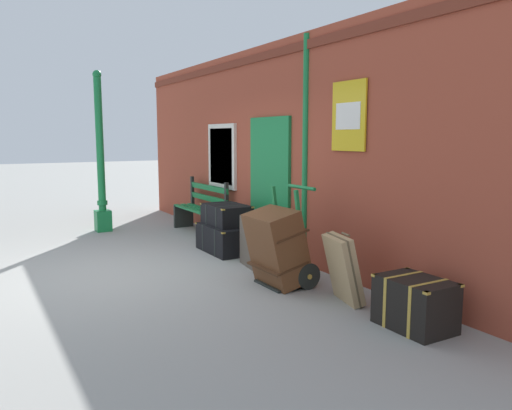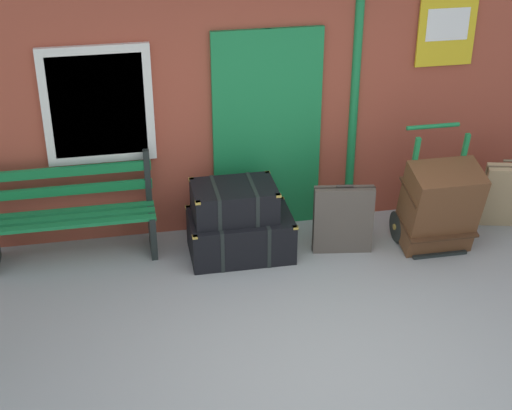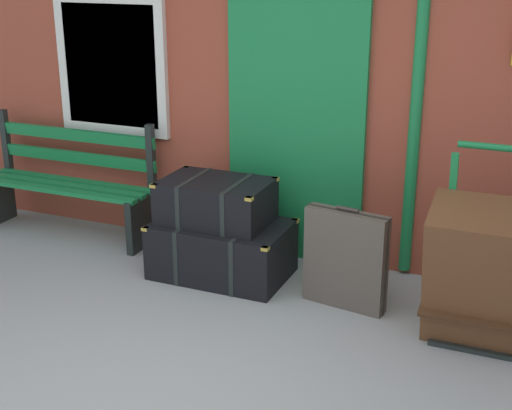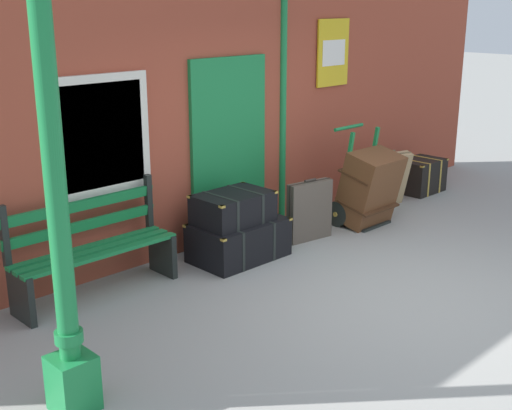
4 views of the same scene
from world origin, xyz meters
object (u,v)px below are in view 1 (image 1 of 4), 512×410
Objects in this scene: steamer_trunk_base at (227,238)px; corner_trunk at (415,304)px; porters_trolley at (289,262)px; suitcase_slate at (343,269)px; large_brown_trunk at (277,247)px; platform_bench at (202,210)px; suitcase_tan at (251,242)px; steamer_trunk_middle at (226,215)px; lamp_post at (101,171)px.

corner_trunk reaches higher than steamer_trunk_base.
porters_trolley is 1.57× the size of suitcase_slate.
large_brown_trunk is 0.93m from suitcase_slate.
platform_bench is 2.65m from suitcase_tan.
suitcase_slate is (2.81, -0.01, 0.17)m from steamer_trunk_base.
suitcase_tan is at bearing -9.14° from platform_bench.
steamer_trunk_middle is at bearing 175.65° from porters_trolley.
steamer_trunk_middle is 3.80m from corner_trunk.
porters_trolley is 0.27m from large_brown_trunk.
suitcase_tan is (2.61, -0.42, -0.10)m from platform_bench.
lamp_post reaches higher than suitcase_slate.
suitcase_slate is (0.88, 0.12, 0.10)m from porters_trolley.
porters_trolley is 1.82m from corner_trunk.
corner_trunk is at bearing 11.97° from lamp_post.
porters_trolley is at bearing 13.82° from lamp_post.
porters_trolley is at bearing -4.35° from steamer_trunk_middle.
steamer_trunk_middle is at bearing 157.40° from steamer_trunk_base.
steamer_trunk_base is 1.93m from porters_trolley.
corner_trunk is (3.73, 0.10, 0.03)m from steamer_trunk_base.
suitcase_slate is at bearing 18.41° from large_brown_trunk.
large_brown_trunk reaches higher than steamer_trunk_base.
porters_trolley is (1.93, -0.13, 0.06)m from steamer_trunk_base.
lamp_post reaches higher than porters_trolley.
large_brown_trunk is 0.95m from suitcase_tan.
porters_trolley is at bearing -3.80° from steamer_trunk_base.
steamer_trunk_middle is 1.10× the size of suitcase_tan.
corner_trunk is (6.47, 1.37, -0.91)m from lamp_post.
suitcase_tan is 1.06× the size of corner_trunk.
platform_bench reaches higher than steamer_trunk_base.
lamp_post is at bearing -125.89° from platform_bench.
platform_bench is 3.56m from porters_trolley.
steamer_trunk_base is at bearing -10.10° from platform_bench.
suitcase_slate reaches higher than corner_trunk.
lamp_post is 4.81m from large_brown_trunk.
platform_bench is 1.58× the size of steamer_trunk_base.
steamer_trunk_base is 2.81m from suitcase_slate.
porters_trolley is at bearing 90.00° from large_brown_trunk.
platform_bench is 1.97× the size of steamer_trunk_middle.
platform_bench is 3.58m from large_brown_trunk.
platform_bench is 1.65m from steamer_trunk_base.
porters_trolley is at bearing -6.68° from platform_bench.
porters_trolley is (4.66, 1.15, -0.88)m from lamp_post.
lamp_post is 3.99m from suitcase_tan.
suitcase_tan is (3.74, 1.14, -0.80)m from lamp_post.
porters_trolley is (3.53, -0.41, -0.17)m from platform_bench.
corner_trunk is at bearing 1.12° from steamer_trunk_middle.
suitcase_tan is at bearing 169.86° from large_brown_trunk.
steamer_trunk_middle is 2.01m from large_brown_trunk.
suitcase_tan reaches higher than steamer_trunk_base.
steamer_trunk_base is 1.97m from large_brown_trunk.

